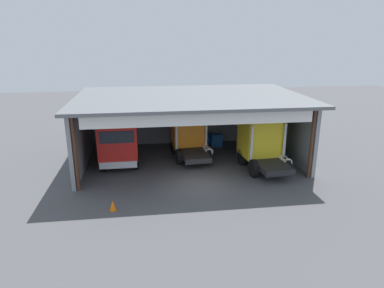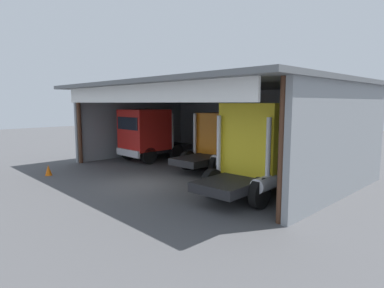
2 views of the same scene
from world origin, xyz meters
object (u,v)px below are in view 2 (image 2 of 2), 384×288
(truck_red_yard_outside, at_px, (147,133))
(oil_drum, at_px, (274,159))
(truck_yellow_right_bay, at_px, (257,147))
(tool_cart, at_px, (278,161))
(traffic_cone, at_px, (48,170))
(truck_orange_left_bay, at_px, (219,140))

(truck_red_yard_outside, xyz_separation_m, oil_drum, (7.10, 4.19, -1.35))
(truck_yellow_right_bay, height_order, tool_cart, truck_yellow_right_bay)
(truck_yellow_right_bay, distance_m, tool_cart, 5.76)
(truck_red_yard_outside, distance_m, oil_drum, 8.36)
(truck_yellow_right_bay, bearing_deg, truck_red_yard_outside, 167.42)
(truck_red_yard_outside, bearing_deg, traffic_cone, 89.80)
(truck_red_yard_outside, distance_m, truck_orange_left_bay, 5.30)
(truck_yellow_right_bay, height_order, oil_drum, truck_yellow_right_bay)
(truck_red_yard_outside, distance_m, truck_yellow_right_bay, 9.83)
(truck_red_yard_outside, bearing_deg, oil_drum, -150.09)
(oil_drum, bearing_deg, truck_red_yard_outside, -149.45)
(tool_cart, bearing_deg, truck_orange_left_bay, -138.20)
(oil_drum, xyz_separation_m, traffic_cone, (-7.05, -10.70, -0.18))
(truck_orange_left_bay, xyz_separation_m, traffic_cone, (-5.06, -7.92, -1.41))
(truck_yellow_right_bay, height_order, traffic_cone, truck_yellow_right_bay)
(traffic_cone, bearing_deg, tool_cart, 53.26)
(truck_red_yard_outside, relative_size, traffic_cone, 8.76)
(oil_drum, relative_size, traffic_cone, 1.64)
(truck_orange_left_bay, xyz_separation_m, tool_cart, (2.55, 2.28, -1.19))
(oil_drum, bearing_deg, truck_orange_left_bay, -125.61)
(truck_red_yard_outside, xyz_separation_m, truck_orange_left_bay, (5.11, 1.41, -0.12))
(tool_cart, bearing_deg, truck_yellow_right_bay, -68.37)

